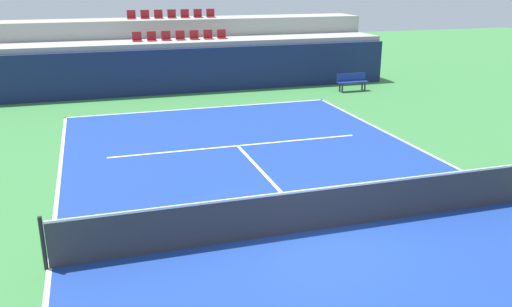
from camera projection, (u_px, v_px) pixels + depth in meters
The scene contains 13 objects.
ground_plane at pixel (316, 230), 11.62m from camera, with size 80.00×80.00×0.00m, color #387A3D.
court_surface at pixel (316, 230), 11.62m from camera, with size 11.00×24.00×0.01m, color navy.
baseline_far at pixel (202, 108), 22.45m from camera, with size 11.00×0.10×0.00m, color white.
sideline_left at pixel (49, 268), 10.07m from camera, with size 0.10×24.00×0.00m, color white.
service_line_far at pixel (238, 146), 17.42m from camera, with size 8.26×0.10×0.00m, color white.
centre_service_line at pixel (269, 179), 14.52m from camera, with size 0.10×6.40×0.00m, color white.
back_wall at pixel (187, 71), 25.18m from camera, with size 20.40×0.30×2.09m, color navy.
stands_tier_lower at pixel (182, 64), 26.37m from camera, with size 20.40×2.40×2.33m, color #9E9E99.
stands_tier_upper at pixel (174, 49), 28.41m from camera, with size 20.40×2.40×3.21m, color #9E9E99.
seating_row_lower at pixel (181, 37), 26.05m from camera, with size 4.59×0.44×0.44m.
seating_row_upper at pixel (172, 16), 27.95m from camera, with size 4.59×0.44×0.44m.
tennis_net at pixel (317, 209), 11.46m from camera, with size 11.08×0.08×1.07m.
player_bench at pixel (352, 81), 25.77m from camera, with size 1.50×0.40×0.85m.
Camera 1 is at (-4.38, -9.65, 5.21)m, focal length 37.58 mm.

